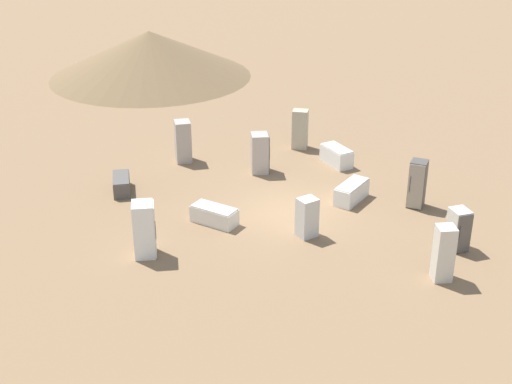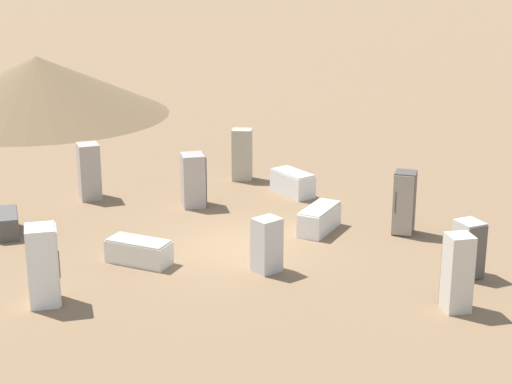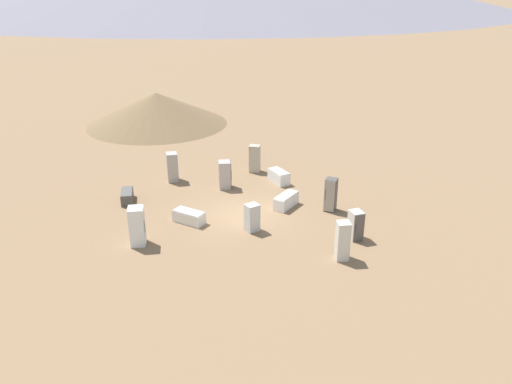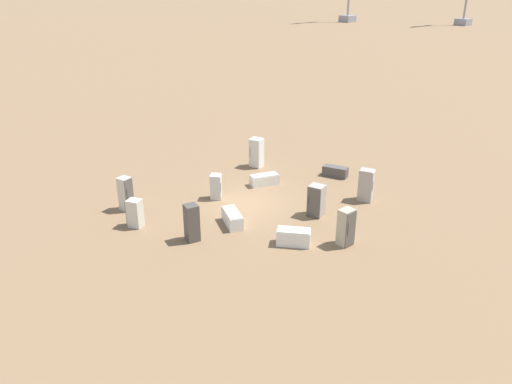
% 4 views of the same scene
% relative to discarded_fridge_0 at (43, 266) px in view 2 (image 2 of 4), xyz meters
% --- Properties ---
extents(ground_plane, '(1000.00, 1000.00, 0.00)m').
position_rel_discarded_fridge_0_xyz_m(ground_plane, '(4.26, 4.06, -0.97)').
color(ground_plane, '#846647').
extents(dirt_mound, '(12.13, 12.13, 2.77)m').
position_rel_discarded_fridge_0_xyz_m(dirt_mound, '(-6.37, 20.61, 0.42)').
color(dirt_mound, brown).
rests_on(dirt_mound, ground_plane).
extents(discarded_fridge_0, '(0.92, 0.94, 1.93)m').
position_rel_discarded_fridge_0_xyz_m(discarded_fridge_0, '(0.00, 0.00, 0.00)').
color(discarded_fridge_0, white).
rests_on(discarded_fridge_0, ground_plane).
extents(discarded_fridge_1, '(0.90, 0.98, 1.84)m').
position_rel_discarded_fridge_0_xyz_m(discarded_fridge_1, '(-0.91, 8.14, -0.05)').
color(discarded_fridge_1, '#A89E93').
rests_on(discarded_fridge_1, ground_plane).
extents(discarded_fridge_2, '(0.83, 0.89, 1.47)m').
position_rel_discarded_fridge_0_xyz_m(discarded_fridge_2, '(10.31, 2.28, -0.23)').
color(discarded_fridge_2, beige).
rests_on(discarded_fridge_2, ground_plane).
extents(discarded_fridge_3, '(0.71, 0.75, 1.86)m').
position_rel_discarded_fridge_0_xyz_m(discarded_fridge_3, '(9.67, 0.21, -0.03)').
color(discarded_fridge_3, beige).
rests_on(discarded_fridge_3, ground_plane).
extents(discarded_fridge_4, '(0.91, 0.94, 1.70)m').
position_rel_discarded_fridge_0_xyz_m(discarded_fridge_4, '(2.59, 7.55, -0.12)').
color(discarded_fridge_4, '#A89E93').
rests_on(discarded_fridge_4, ground_plane).
extents(discarded_fridge_5, '(0.86, 0.86, 1.45)m').
position_rel_discarded_fridge_0_xyz_m(discarded_fridge_5, '(5.16, 2.29, -0.24)').
color(discarded_fridge_5, silver).
rests_on(discarded_fridge_5, ground_plane).
extents(discarded_fridge_6, '(1.86, 1.30, 0.65)m').
position_rel_discarded_fridge_0_xyz_m(discarded_fridge_6, '(1.74, 2.64, -0.64)').
color(discarded_fridge_6, silver).
rests_on(discarded_fridge_6, ground_plane).
extents(discarded_fridge_7, '(1.55, 1.68, 0.78)m').
position_rel_discarded_fridge_0_xyz_m(discarded_fridge_7, '(5.72, 8.93, -0.57)').
color(discarded_fridge_7, white).
rests_on(discarded_fridge_7, ground_plane).
extents(discarded_fridge_8, '(1.14, 1.68, 0.65)m').
position_rel_discarded_fridge_0_xyz_m(discarded_fridge_8, '(-2.51, 4.64, -0.64)').
color(discarded_fridge_8, '#4C4742').
rests_on(discarded_fridge_8, ground_plane).
extents(discarded_fridge_9, '(0.70, 0.62, 1.82)m').
position_rel_discarded_fridge_0_xyz_m(discarded_fridge_9, '(3.92, 10.56, -0.06)').
color(discarded_fridge_9, '#B2A88E').
rests_on(discarded_fridge_9, ground_plane).
extents(discarded_fridge_10, '(0.72, 0.77, 1.85)m').
position_rel_discarded_fridge_0_xyz_m(discarded_fridge_10, '(9.00, 5.37, -0.04)').
color(discarded_fridge_10, '#4C4742').
rests_on(discarded_fridge_10, ground_plane).
extents(discarded_fridge_11, '(1.33, 1.84, 0.74)m').
position_rel_discarded_fridge_0_xyz_m(discarded_fridge_11, '(6.56, 5.42, -0.60)').
color(discarded_fridge_11, white).
rests_on(discarded_fridge_11, ground_plane).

